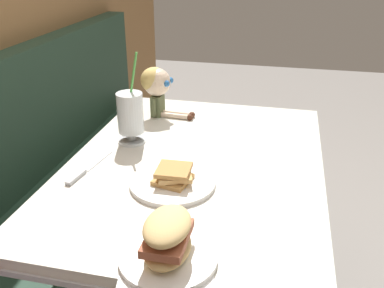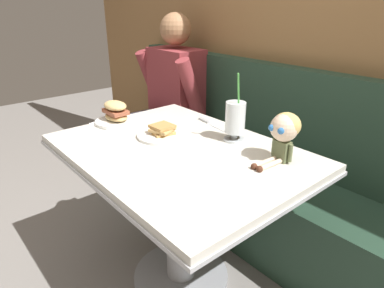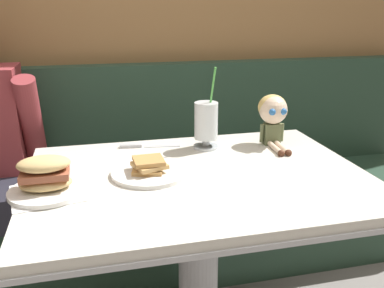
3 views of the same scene
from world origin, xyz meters
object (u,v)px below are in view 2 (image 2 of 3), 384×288
at_px(toast_plate, 163,133).
at_px(seated_doll, 284,130).
at_px(milkshake_glass, 235,119).
at_px(butter_knife, 208,122).
at_px(sandwich_plate, 116,114).
at_px(diner_patron, 172,91).

height_order(toast_plate, seated_doll, seated_doll).
xyz_separation_m(toast_plate, milkshake_glass, (0.25, 0.22, 0.09)).
bearing_deg(butter_knife, milkshake_glass, -15.39).
distance_m(milkshake_glass, sandwich_plate, 0.64).
height_order(toast_plate, milkshake_glass, milkshake_glass).
bearing_deg(milkshake_glass, sandwich_plate, -152.65).
distance_m(toast_plate, milkshake_glass, 0.34).
bearing_deg(toast_plate, milkshake_glass, 40.93).
distance_m(sandwich_plate, diner_patron, 0.71).
distance_m(butter_knife, diner_patron, 0.70).
bearing_deg(butter_knife, seated_doll, -9.08).
distance_m(seated_doll, diner_patron, 1.22).
distance_m(toast_plate, butter_knife, 0.29).
relative_size(butter_knife, diner_patron, 0.29).
height_order(butter_knife, diner_patron, diner_patron).
xyz_separation_m(toast_plate, sandwich_plate, (-0.31, -0.07, 0.03)).
height_order(milkshake_glass, seated_doll, milkshake_glass).
distance_m(toast_plate, sandwich_plate, 0.32).
xyz_separation_m(milkshake_glass, butter_knife, (-0.25, 0.07, -0.10)).
relative_size(toast_plate, diner_patron, 0.31).
xyz_separation_m(toast_plate, butter_knife, (0.00, 0.29, -0.01)).
relative_size(sandwich_plate, diner_patron, 0.29).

